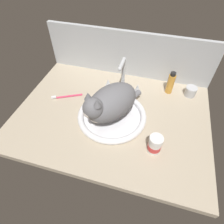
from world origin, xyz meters
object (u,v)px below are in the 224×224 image
pill_bottle (155,145)px  amber_bottle (171,83)px  metal_jar (191,91)px  toothbrush (66,96)px  faucet (123,79)px  sink_basin (112,115)px  cat (109,103)px

pill_bottle → amber_bottle: size_ratio=0.69×
pill_bottle → metal_jar: (15.43, 42.68, -1.57)cm
pill_bottle → toothbrush: pill_bottle is taller
pill_bottle → amber_bottle: bearing=85.4°
amber_bottle → toothbrush: 60.11cm
faucet → toothbrush: (-29.49, -14.40, -7.91)cm
amber_bottle → pill_bottle: bearing=-94.6°
sink_basin → metal_jar: bearing=36.8°
faucet → toothbrush: faucet is taller
sink_basin → amber_bottle: size_ratio=2.60×
toothbrush → amber_bottle: bearing=20.3°
pill_bottle → metal_jar: 45.41cm
sink_basin → cat: 10.15cm
faucet → toothbrush: bearing=-154.0°
cat → pill_bottle: (24.13, -12.31, -7.05)cm
cat → toothbrush: size_ratio=2.20×
pill_bottle → sink_basin: bearing=149.3°
amber_bottle → toothbrush: amber_bottle is taller
faucet → metal_jar: 39.70cm
amber_bottle → cat: bearing=-132.6°
cat → amber_bottle: (27.50, 29.88, -4.94)cm
toothbrush → metal_jar: bearing=17.3°
sink_basin → pill_bottle: bearing=-30.7°
pill_bottle → toothbrush: bearing=157.9°
metal_jar → toothbrush: 71.43cm
metal_jar → sink_basin: bearing=-143.2°
faucet → cat: 23.73cm
pill_bottle → toothbrush: size_ratio=0.58×
cat → amber_bottle: bearing=47.4°
pill_bottle → amber_bottle: amber_bottle is taller
sink_basin → pill_bottle: pill_bottle is taller
cat → sink_basin: bearing=59.3°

